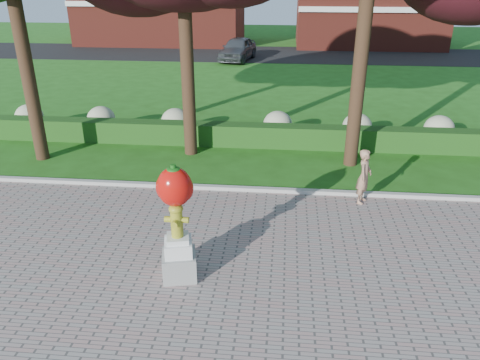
{
  "coord_description": "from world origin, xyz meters",
  "views": [
    {
      "loc": [
        1.27,
        -9.31,
        5.9
      ],
      "look_at": [
        0.24,
        1.0,
        1.27
      ],
      "focal_mm": 35.0,
      "sensor_mm": 36.0,
      "label": 1
    }
  ],
  "objects": [
    {
      "name": "woman",
      "position": [
        3.48,
        2.6,
        0.81
      ],
      "size": [
        0.55,
        0.66,
        1.54
      ],
      "primitive_type": "imported",
      "rotation": [
        0.0,
        0.0,
        1.18
      ],
      "color": "#A67A5F",
      "rests_on": "walkway"
    },
    {
      "name": "hydrant_sculpture",
      "position": [
        -0.8,
        -1.31,
        1.38
      ],
      "size": [
        0.82,
        0.82,
        2.53
      ],
      "rotation": [
        0.0,
        0.0,
        0.23
      ],
      "color": "gray",
      "rests_on": "walkway"
    },
    {
      "name": "building_right",
      "position": [
        8.0,
        34.0,
        3.2
      ],
      "size": [
        12.0,
        8.0,
        6.4
      ],
      "primitive_type": "cube",
      "color": "maroon",
      "rests_on": "ground"
    },
    {
      "name": "hydrangea_row",
      "position": [
        0.57,
        8.0,
        0.55
      ],
      "size": [
        20.1,
        1.1,
        0.99
      ],
      "color": "#A6AF85",
      "rests_on": "ground"
    },
    {
      "name": "parked_car",
      "position": [
        -2.31,
        25.0,
        0.83
      ],
      "size": [
        2.7,
        4.98,
        1.61
      ],
      "primitive_type": "imported",
      "rotation": [
        0.0,
        0.0,
        -0.18
      ],
      "color": "#3D4144",
      "rests_on": "street"
    },
    {
      "name": "street",
      "position": [
        0.0,
        28.0,
        0.01
      ],
      "size": [
        50.0,
        8.0,
        0.02
      ],
      "primitive_type": "cube",
      "color": "black",
      "rests_on": "ground"
    },
    {
      "name": "building_left",
      "position": [
        -10.0,
        34.0,
        3.5
      ],
      "size": [
        14.0,
        8.0,
        7.0
      ],
      "primitive_type": "cube",
      "color": "maroon",
      "rests_on": "ground"
    },
    {
      "name": "curb",
      "position": [
        0.0,
        3.0,
        0.07
      ],
      "size": [
        40.0,
        0.18,
        0.15
      ],
      "primitive_type": "cube",
      "color": "#ADADA5",
      "rests_on": "ground"
    },
    {
      "name": "lawn_hedge",
      "position": [
        0.0,
        7.0,
        0.4
      ],
      "size": [
        24.0,
        0.7,
        0.8
      ],
      "primitive_type": "cube",
      "color": "#1E4814",
      "rests_on": "ground"
    },
    {
      "name": "ground",
      "position": [
        0.0,
        0.0,
        0.0
      ],
      "size": [
        100.0,
        100.0,
        0.0
      ],
      "primitive_type": "plane",
      "color": "#225715",
      "rests_on": "ground"
    }
  ]
}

